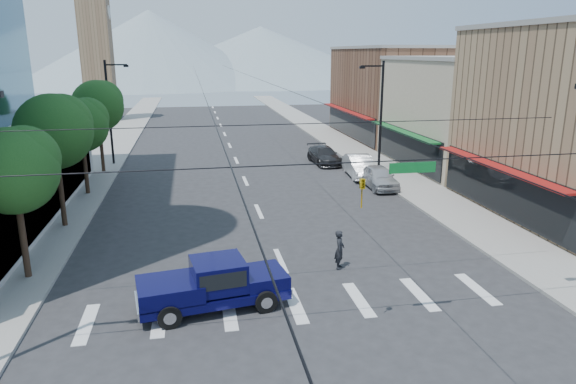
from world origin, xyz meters
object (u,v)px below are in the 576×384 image
object	(u,v)px
parked_car_near	(379,177)
parked_car_far	(324,155)
pickup_truck	(213,284)
parked_car_mid	(360,166)
pedestrian	(340,250)

from	to	relation	value
parked_car_near	parked_car_far	distance (m)	9.14
pickup_truck	parked_car_far	bearing A→B (deg)	57.93
pickup_truck	parked_car_far	xyz separation A→B (m)	(10.96, 25.25, -0.27)
parked_car_near	parked_car_mid	bearing A→B (deg)	95.14
parked_car_far	pedestrian	bearing A→B (deg)	-105.86
parked_car_far	parked_car_mid	bearing A→B (deg)	-77.12
parked_car_near	pickup_truck	bearing A→B (deg)	-127.23
pedestrian	parked_car_far	size ratio (longest dim) A/B	0.35
pedestrian	parked_car_near	xyz separation A→B (m)	(6.90, 13.52, -0.10)
pedestrian	parked_car_near	size ratio (longest dim) A/B	0.38
pedestrian	parked_car_mid	xyz separation A→B (m)	(6.63, 17.14, -0.06)
parked_car_near	parked_car_far	world-z (taller)	parked_car_near
pickup_truck	parked_car_near	xyz separation A→B (m)	(12.76, 16.29, -0.21)
parked_car_near	parked_car_far	xyz separation A→B (m)	(-1.80, 8.97, -0.06)
pedestrian	pickup_truck	bearing A→B (deg)	138.84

